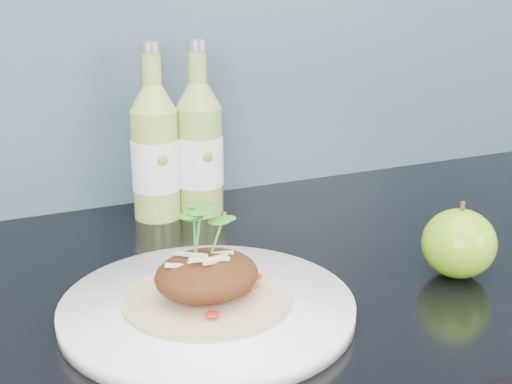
{
  "coord_description": "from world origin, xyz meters",
  "views": [
    {
      "loc": [
        -0.33,
        1.01,
        1.23
      ],
      "look_at": [
        -0.03,
        1.67,
        1.0
      ],
      "focal_mm": 50.0,
      "sensor_mm": 36.0,
      "label": 1
    }
  ],
  "objects_px": {
    "dinner_plate": "(208,308)",
    "cider_bottle_right": "(199,149)",
    "green_apple": "(459,243)",
    "cider_bottle_left": "(155,153)"
  },
  "relations": [
    {
      "from": "dinner_plate",
      "to": "green_apple",
      "type": "relative_size",
      "value": 3.63
    },
    {
      "from": "cider_bottle_right",
      "to": "dinner_plate",
      "type": "bearing_deg",
      "value": -100.27
    },
    {
      "from": "green_apple",
      "to": "cider_bottle_left",
      "type": "xyz_separation_m",
      "value": [
        -0.24,
        0.33,
        0.05
      ]
    },
    {
      "from": "dinner_plate",
      "to": "cider_bottle_left",
      "type": "xyz_separation_m",
      "value": [
        0.04,
        0.3,
        0.08
      ]
    },
    {
      "from": "cider_bottle_left",
      "to": "dinner_plate",
      "type": "bearing_deg",
      "value": -79.31
    },
    {
      "from": "dinner_plate",
      "to": "cider_bottle_left",
      "type": "bearing_deg",
      "value": 82.07
    },
    {
      "from": "cider_bottle_left",
      "to": "cider_bottle_right",
      "type": "bearing_deg",
      "value": 13.04
    },
    {
      "from": "green_apple",
      "to": "cider_bottle_left",
      "type": "bearing_deg",
      "value": 126.87
    },
    {
      "from": "dinner_plate",
      "to": "cider_bottle_right",
      "type": "bearing_deg",
      "value": 70.78
    },
    {
      "from": "green_apple",
      "to": "cider_bottle_right",
      "type": "relative_size",
      "value": 0.44
    }
  ]
}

